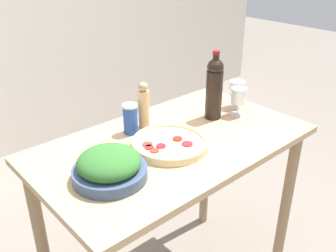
{
  "coord_description": "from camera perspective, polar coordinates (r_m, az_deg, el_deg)",
  "views": [
    {
      "loc": [
        -0.98,
        -1.07,
        1.74
      ],
      "look_at": [
        0.0,
        0.04,
        1.01
      ],
      "focal_mm": 40.0,
      "sensor_mm": 36.0,
      "label": 1
    }
  ],
  "objects": [
    {
      "name": "prep_counter",
      "position": [
        1.74,
        0.78,
        -6.82
      ],
      "size": [
        1.23,
        0.7,
        0.95
      ],
      "color": "tan",
      "rests_on": "ground_plane"
    },
    {
      "name": "pepper_mill",
      "position": [
        1.74,
        -3.72,
        3.04
      ],
      "size": [
        0.05,
        0.05,
        0.22
      ],
      "color": "tan",
      "rests_on": "prep_counter"
    },
    {
      "name": "salad_bowl",
      "position": [
        1.4,
        -8.91,
        -6.1
      ],
      "size": [
        0.28,
        0.28,
        0.12
      ],
      "color": "#384C6B",
      "rests_on": "prep_counter"
    },
    {
      "name": "wine_bottle",
      "position": [
        1.83,
        7.07,
        5.87
      ],
      "size": [
        0.08,
        0.08,
        0.34
      ],
      "color": "black",
      "rests_on": "prep_counter"
    },
    {
      "name": "wine_glass_near",
      "position": [
        1.9,
        10.69,
        4.37
      ],
      "size": [
        0.08,
        0.08,
        0.14
      ],
      "color": "silver",
      "rests_on": "prep_counter"
    },
    {
      "name": "wine_glass_far",
      "position": [
        1.99,
        10.47,
        5.48
      ],
      "size": [
        0.08,
        0.08,
        0.14
      ],
      "color": "silver",
      "rests_on": "prep_counter"
    },
    {
      "name": "salt_canister",
      "position": [
        1.71,
        -5.74,
        1.12
      ],
      "size": [
        0.07,
        0.07,
        0.14
      ],
      "color": "#284CA3",
      "rests_on": "prep_counter"
    },
    {
      "name": "homemade_pizza",
      "position": [
        1.6,
        0.27,
        -2.62
      ],
      "size": [
        0.33,
        0.33,
        0.04
      ],
      "color": "#DBC189",
      "rests_on": "prep_counter"
    }
  ]
}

